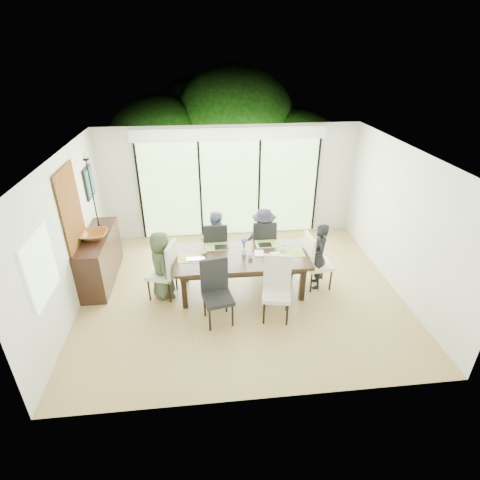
{
  "coord_description": "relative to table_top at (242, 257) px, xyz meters",
  "views": [
    {
      "loc": [
        -0.67,
        -5.94,
        4.29
      ],
      "look_at": [
        0.0,
        0.25,
        1.0
      ],
      "focal_mm": 28.0,
      "sensor_mm": 36.0,
      "label": 1
    }
  ],
  "objects": [
    {
      "name": "floor",
      "position": [
        -0.01,
        -0.05,
        -0.75
      ],
      "size": [
        6.0,
        5.0,
        0.01
      ],
      "primitive_type": "cube",
      "color": "olive",
      "rests_on": "ground"
    },
    {
      "name": "ceiling",
      "position": [
        -0.01,
        -0.05,
        1.96
      ],
      "size": [
        6.0,
        5.0,
        0.01
      ],
      "primitive_type": "cube",
      "color": "white",
      "rests_on": "wall_back"
    },
    {
      "name": "wall_back",
      "position": [
        -0.01,
        2.46,
        0.61
      ],
      "size": [
        6.0,
        0.02,
        2.7
      ],
      "primitive_type": "cube",
      "color": "beige",
      "rests_on": "floor"
    },
    {
      "name": "wall_front",
      "position": [
        -0.01,
        -2.56,
        0.61
      ],
      "size": [
        6.0,
        0.02,
        2.7
      ],
      "primitive_type": "cube",
      "color": "silver",
      "rests_on": "floor"
    },
    {
      "name": "wall_left",
      "position": [
        -3.02,
        -0.05,
        0.61
      ],
      "size": [
        0.02,
        5.0,
        2.7
      ],
      "primitive_type": "cube",
      "color": "beige",
      "rests_on": "floor"
    },
    {
      "name": "wall_right",
      "position": [
        3.0,
        -0.05,
        0.61
      ],
      "size": [
        0.02,
        5.0,
        2.7
      ],
      "primitive_type": "cube",
      "color": "beige",
      "rests_on": "floor"
    },
    {
      "name": "glass_doors",
      "position": [
        -0.01,
        2.42,
        0.46
      ],
      "size": [
        4.2,
        0.02,
        2.3
      ],
      "primitive_type": "cube",
      "color": "#598C3F",
      "rests_on": "wall_back"
    },
    {
      "name": "blinds_header",
      "position": [
        -0.01,
        2.41,
        1.76
      ],
      "size": [
        4.4,
        0.06,
        0.28
      ],
      "primitive_type": "cube",
      "color": "white",
      "rests_on": "wall_back"
    },
    {
      "name": "mullion_a",
      "position": [
        -2.11,
        2.41,
        0.46
      ],
      "size": [
        0.05,
        0.04,
        2.3
      ],
      "primitive_type": "cube",
      "color": "black",
      "rests_on": "wall_back"
    },
    {
      "name": "mullion_b",
      "position": [
        -0.71,
        2.41,
        0.46
      ],
      "size": [
        0.05,
        0.04,
        2.3
      ],
      "primitive_type": "cube",
      "color": "black",
      "rests_on": "wall_back"
    },
    {
      "name": "mullion_c",
      "position": [
        0.69,
        2.41,
        0.46
      ],
      "size": [
        0.05,
        0.04,
        2.3
      ],
      "primitive_type": "cube",
      "color": "black",
      "rests_on": "wall_back"
    },
    {
      "name": "mullion_d",
      "position": [
        2.09,
        2.41,
        0.46
      ],
      "size": [
        0.05,
        0.04,
        2.3
      ],
      "primitive_type": "cube",
      "color": "black",
      "rests_on": "wall_back"
    },
    {
      "name": "side_window",
      "position": [
        -2.98,
        -1.25,
        0.76
      ],
      "size": [
        0.02,
        0.9,
        1.0
      ],
      "primitive_type": "cube",
      "color": "#8CAD7F",
      "rests_on": "wall_left"
    },
    {
      "name": "deck",
      "position": [
        -0.01,
        3.35,
        -0.79
      ],
      "size": [
        6.0,
        1.8,
        0.1
      ],
      "primitive_type": "cube",
      "color": "brown",
      "rests_on": "ground"
    },
    {
      "name": "rail_top",
      "position": [
        -0.01,
        4.15,
        -0.19
      ],
      "size": [
        6.0,
        0.08,
        0.06
      ],
      "primitive_type": "cube",
      "color": "brown",
      "rests_on": "deck"
    },
    {
      "name": "foliage_left",
      "position": [
        -1.81,
        5.15,
        0.7
      ],
      "size": [
        3.2,
        3.2,
        3.2
      ],
      "primitive_type": "sphere",
      "color": "#14380F",
      "rests_on": "ground"
    },
    {
      "name": "foliage_mid",
      "position": [
        0.39,
        5.75,
        1.06
      ],
      "size": [
        4.0,
        4.0,
        4.0
      ],
      "primitive_type": "sphere",
      "color": "#14380F",
      "rests_on": "ground"
    },
    {
      "name": "foliage_right",
      "position": [
        2.19,
        4.95,
        0.52
      ],
      "size": [
        2.8,
        2.8,
        2.8
      ],
      "primitive_type": "sphere",
      "color": "#14380F",
      "rests_on": "ground"
    },
    {
      "name": "foliage_far",
      "position": [
        -0.61,
        6.45,
        0.88
      ],
      "size": [
        3.6,
        3.6,
        3.6
      ],
      "primitive_type": "sphere",
      "color": "#14380F",
      "rests_on": "ground"
    },
    {
      "name": "table_top",
      "position": [
        0.0,
        0.0,
        0.0
      ],
      "size": [
        2.48,
        1.14,
        0.06
      ],
      "primitive_type": "cube",
      "color": "black",
      "rests_on": "floor"
    },
    {
      "name": "table_apron",
      "position": [
        0.0,
        0.0,
        -0.09
      ],
      "size": [
        2.28,
        0.93,
        0.1
      ],
      "primitive_type": "cube",
      "color": "black",
      "rests_on": "floor"
    },
    {
      "name": "table_leg_fl",
      "position": [
        -1.08,
        -0.43,
        -0.39
      ],
      "size": [
        0.09,
        0.09,
        0.71
      ],
      "primitive_type": "cube",
      "color": "black",
      "rests_on": "floor"
    },
    {
      "name": "table_leg_fr",
      "position": [
        1.08,
        -0.43,
        -0.39
      ],
      "size": [
        0.09,
        0.09,
        0.71
      ],
      "primitive_type": "cube",
      "color": "black",
      "rests_on": "floor"
    },
    {
      "name": "table_leg_bl",
      "position": [
        -1.08,
        0.43,
        -0.39
      ],
      "size": [
        0.09,
        0.09,
        0.71
      ],
      "primitive_type": "cube",
      "color": "black",
      "rests_on": "floor"
    },
    {
      "name": "table_leg_br",
      "position": [
        1.08,
        0.43,
        -0.39
      ],
      "size": [
        0.09,
        0.09,
        0.71
      ],
      "primitive_type": "cube",
      "color": "black",
      "rests_on": "floor"
    },
    {
      "name": "chair_left_end",
      "position": [
        -1.5,
        0.0,
        -0.18
      ],
      "size": [
        0.59,
        0.59,
        1.14
      ],
      "primitive_type": null,
      "rotation": [
        0.0,
        0.0,
        -1.86
      ],
      "color": "silver",
      "rests_on": "floor"
    },
    {
      "name": "chair_right_end",
      "position": [
        1.5,
        0.0,
        -0.18
      ],
      "size": [
        0.51,
        0.51,
        1.14
      ],
      "primitive_type": null,
      "rotation": [
        0.0,
        0.0,
        1.65
      ],
      "color": "white",
      "rests_on": "floor"
    },
    {
      "name": "chair_far_left",
      "position": [
        -0.45,
        0.85,
        -0.18
      ],
      "size": [
        0.49,
        0.49,
        1.14
      ],
      "primitive_type": null,
      "rotation": [
        0.0,
        0.0,
        3.12
      ],
      "color": "black",
      "rests_on": "floor"
    },
    {
      "name": "chair_far_right",
      "position": [
        0.55,
        0.85,
        -0.18
      ],
      "size": [
        0.5,
        0.5,
        1.14
      ],
      "primitive_type": null,
      "rotation": [
        0.0,
        0.0,
        3.09
      ],
      "color": "black",
      "rests_on": "floor"
    },
    {
      "name": "chair_near_left",
      "position": [
        -0.5,
        -0.87,
        -0.18
      ],
      "size": [
        0.56,
        0.56,
        1.14
      ],
      "primitive_type": null,
      "rotation": [
        0.0,
        0.0,
        0.2
      ],
      "color": "black",
      "rests_on": "floor"
    },
    {
      "name": "chair_near_right",
      "position": [
        0.5,
        -0.87,
        -0.18
      ],
      "size": [
        0.56,
        0.56,
        1.14
      ],
      "primitive_type": null,
      "rotation": [
        0.0,
        0.0,
        -0.21
      ],
      "color": "beige",
      "rests_on": "floor"
    },
    {
      "name": "person_left_end",
      "position": [
        -1.48,
        0.0,
        -0.08
      ],
      "size": [
        0.52,
        0.7,
        1.33
      ],
      "primitive_type": "imported",
      "rotation": [
        0.0,
        0.0,
        1.8
      ],
      "color": "#37442D",
      "rests_on": "floor"
    },
    {
      "name": "person_right_end",
      "position": [
        1.48,
        0.0,
        -0.08
      ],
      "size": [
        0.46,
        0.66,
        1.33
      ],
      "primitive_type": "imported",
      "rotation": [
        0.0,
        0.0,
        -1.69
      ],
      "color": "black",
      "rests_on": "floor"
    },
    {
      "name": "person_far_left",
      "position": [
        -0.45,
        0.83,
        -0.08
      ],
      "size": [
        0.67,
        0.46,
        1.33
      ],
      "primitive_type": "imported",
      "rotation": [
        0.0,
        0.0,
        3.02
      ],
      "color": "#6E889F",
      "rests_on": "floor"
    },
    {
      "name": "person_far_right",
      "position": [
        0.55,
        0.83,
        -0.08
      ],
      "size": [
        0.7,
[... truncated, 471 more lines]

